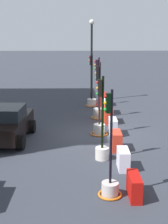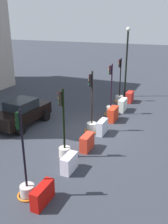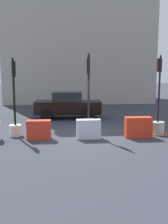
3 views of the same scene
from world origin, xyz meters
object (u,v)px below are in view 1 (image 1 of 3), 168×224
(traffic_light_2, at_px, (99,123))
(construction_barrier_3, at_px, (113,127))
(construction_barrier_1, at_px, (123,159))
(construction_barrier_2, at_px, (116,141))
(traffic_light_1, at_px, (102,142))
(traffic_light_4, at_px, (92,98))
(traffic_light_0, at_px, (110,179))
(car_black_sedan, at_px, (8,124))
(construction_barrier_5, at_px, (107,107))
(street_lamp_post, at_px, (92,52))
(traffic_light_3, at_px, (98,108))
(construction_barrier_0, at_px, (134,186))
(construction_barrier_6, at_px, (104,99))
(construction_barrier_4, at_px, (108,115))

(traffic_light_2, height_order, construction_barrier_3, traffic_light_2)
(traffic_light_2, bearing_deg, construction_barrier_1, -171.16)
(construction_barrier_1, xyz_separation_m, construction_barrier_2, (2.12, 0.04, 0.02))
(construction_barrier_2, relative_size, construction_barrier_3, 0.98)
(traffic_light_1, xyz_separation_m, traffic_light_4, (9.77, 0.02, -0.21))
(traffic_light_0, height_order, car_black_sedan, traffic_light_0)
(construction_barrier_5, relative_size, street_lamp_post, 0.19)
(construction_barrier_1, distance_m, street_lamp_post, 12.78)
(street_lamp_post, bearing_deg, traffic_light_3, -177.24)
(traffic_light_4, bearing_deg, construction_barrier_0, -176.28)
(traffic_light_0, relative_size, traffic_light_4, 0.99)
(traffic_light_3, relative_size, construction_barrier_1, 3.72)
(traffic_light_3, relative_size, street_lamp_post, 0.62)
(traffic_light_0, bearing_deg, traffic_light_1, 0.81)
(construction_barrier_6, bearing_deg, construction_barrier_2, 179.44)
(construction_barrier_6, bearing_deg, construction_barrier_5, -179.25)
(traffic_light_0, distance_m, construction_barrier_2, 4.32)
(traffic_light_1, height_order, car_black_sedan, traffic_light_1)
(traffic_light_2, xyz_separation_m, construction_barrier_3, (-0.07, -0.70, -0.16))
(traffic_light_1, bearing_deg, construction_barrier_4, -7.91)
(construction_barrier_4, bearing_deg, traffic_light_0, 175.24)
(traffic_light_3, height_order, traffic_light_4, traffic_light_3)
(construction_barrier_2, height_order, car_black_sedan, car_black_sedan)
(traffic_light_3, height_order, construction_barrier_1, traffic_light_3)
(traffic_light_1, xyz_separation_m, construction_barrier_6, (9.93, -0.82, -0.31))
(construction_barrier_4, bearing_deg, traffic_light_2, 162.70)
(construction_barrier_5, distance_m, car_black_sedan, 7.29)
(traffic_light_3, relative_size, construction_barrier_2, 3.53)
(traffic_light_4, distance_m, construction_barrier_0, 13.06)
(traffic_light_4, relative_size, construction_barrier_5, 3.20)
(traffic_light_0, xyz_separation_m, construction_barrier_1, (2.15, -0.72, -0.19))
(construction_barrier_5, bearing_deg, car_black_sedan, 134.51)
(traffic_light_2, distance_m, traffic_light_3, 3.23)
(construction_barrier_2, xyz_separation_m, construction_barrier_4, (4.36, -0.03, 0.04))
(traffic_light_4, bearing_deg, construction_barrier_6, -79.49)
(construction_barrier_5, relative_size, car_black_sedan, 0.27)
(traffic_light_1, bearing_deg, construction_barrier_6, -4.69)
(construction_barrier_1, bearing_deg, construction_barrier_5, -0.53)
(traffic_light_3, height_order, construction_barrier_3, traffic_light_3)
(construction_barrier_5, xyz_separation_m, car_black_sedan, (-5.10, 5.19, 0.38))
(traffic_light_2, bearing_deg, construction_barrier_2, -163.97)
(traffic_light_0, relative_size, car_black_sedan, 0.85)
(traffic_light_1, bearing_deg, construction_barrier_5, -6.34)
(construction_barrier_6, bearing_deg, car_black_sedan, 145.19)
(construction_barrier_0, distance_m, car_black_sedan, 7.76)
(construction_barrier_1, distance_m, construction_barrier_3, 4.26)
(car_black_sedan, bearing_deg, construction_barrier_4, -59.73)
(traffic_light_4, bearing_deg, traffic_light_1, -179.87)
(traffic_light_1, xyz_separation_m, construction_barrier_3, (3.26, -0.79, -0.32))
(traffic_light_0, distance_m, car_black_sedan, 7.16)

